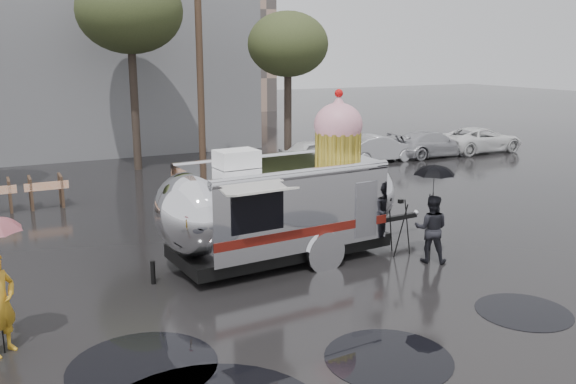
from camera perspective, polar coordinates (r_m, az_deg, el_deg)
ground at (r=12.59m, az=2.04°, el=-9.54°), size 120.00×120.00×0.00m
puddles at (r=9.58m, az=-0.85°, el=-17.26°), size 9.17×4.90×0.01m
grey_building at (r=34.26m, az=-24.75°, el=14.72°), size 22.00×12.00×13.00m
utility_pole at (r=25.50m, az=-8.28°, el=12.47°), size 1.60×0.28×9.00m
tree_mid at (r=25.84m, az=-14.62°, el=16.02°), size 4.20×4.20×8.03m
tree_right at (r=25.92m, az=-0.02°, el=13.57°), size 3.36×3.36×6.42m
parked_cars at (r=28.48m, az=11.40°, el=4.52°), size 13.20×1.90×1.50m
airstream_trailer at (r=14.25m, az=-0.38°, el=-0.82°), size 7.49×3.17×4.04m
person_right at (r=14.58m, az=13.25°, el=-3.37°), size 0.86×0.82×1.60m
umbrella_black at (r=14.30m, az=13.49°, el=1.05°), size 1.17×1.17×2.35m
tripod at (r=14.95m, az=10.42°, el=-2.83°), size 0.50×0.58×1.38m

